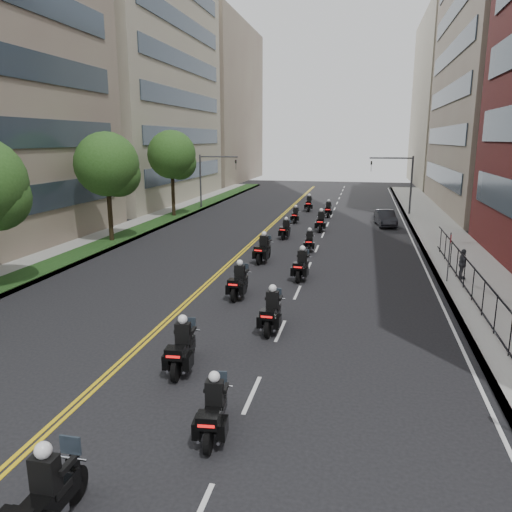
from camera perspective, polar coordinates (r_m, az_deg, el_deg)
The scene contains 26 objects.
ground at distance 12.12m, azimuth -22.80°, elevation -24.08°, with size 160.00×160.00×0.00m, color black.
sidewalk_right at distance 33.99m, azimuth 21.90°, elevation 0.24°, with size 4.00×90.00×0.15m, color gray.
sidewalk_left at distance 38.02m, azimuth -16.49°, elevation 1.95°, with size 4.00×90.00×0.15m, color gray.
grass_strip at distance 37.63m, azimuth -15.43°, elevation 2.05°, with size 2.00×90.00×0.04m, color #143513.
building_right_far at distance 87.29m, azimuth 23.22°, elevation 16.04°, with size 15.00×28.00×26.00m, color #B0A88E.
building_left_mid at distance 63.13m, azimuth -15.56°, elevation 21.75°, with size 16.11×28.00×34.00m.
building_left_far at distance 90.37m, azimuth -6.28°, elevation 16.86°, with size 16.00×28.00×26.00m, color #816C5E.
iron_fence at distance 21.26m, azimuth 25.09°, elevation -5.16°, with size 0.05×28.00×1.50m.
street_trees at distance 31.44m, azimuth -21.11°, elevation 8.67°, with size 4.40×38.40×7.98m.
traffic_signal_right at distance 49.95m, azimuth 16.27°, elevation 8.74°, with size 4.09×0.20×5.60m.
traffic_signal_left at distance 52.21m, azimuth -5.37°, elevation 9.37°, with size 4.09×0.20×5.60m.
motorcycle_0 at distance 10.77m, azimuth -23.17°, elevation -24.52°, with size 0.58×2.53×1.87m.
motorcycle_1 at distance 12.81m, azimuth -4.84°, elevation -17.30°, with size 0.63×2.25×1.66m.
motorcycle_2 at distance 16.13m, azimuth -8.42°, elevation -10.47°, with size 0.64×2.44×1.80m.
motorcycle_3 at distance 19.11m, azimuth 1.81°, elevation -6.50°, with size 0.56×2.42×1.78m.
motorcycle_4 at distance 23.02m, azimuth -1.95°, elevation -3.07°, with size 0.56×2.38×1.76m.
motorcycle_5 at distance 26.07m, azimuth 5.24°, elevation -1.16°, with size 0.63×2.40×1.77m.
motorcycle_6 at distance 29.61m, azimuth 0.84°, elevation 0.68°, with size 0.70×2.48×1.83m.
motorcycle_7 at distance 32.75m, azimuth 6.12°, elevation 1.62°, with size 0.52×2.07×1.53m.
motorcycle_8 at distance 36.78m, azimuth 3.40°, elevation 2.98°, with size 0.60×2.15×1.58m.
motorcycle_9 at distance 39.98m, azimuth 7.43°, elevation 3.85°, with size 0.56×2.45×1.81m.
motorcycle_10 at distance 43.86m, azimuth 4.54°, elevation 4.60°, with size 0.48×2.10×1.55m.
motorcycle_11 at distance 47.48m, azimuth 8.26°, elevation 5.22°, with size 0.51×2.24×1.65m.
motorcycle_12 at distance 51.21m, azimuth 6.07°, elevation 5.91°, with size 0.56×2.38×1.76m.
parked_sedan at distance 43.52m, azimuth 14.57°, elevation 4.22°, with size 1.40×4.01×1.32m, color black.
pedestrian_c at distance 27.59m, azimuth 22.54°, elevation -0.84°, with size 0.91×0.38×1.56m, color #3F4047.
Camera 1 is at (6.04, -7.71, 7.15)m, focal length 35.00 mm.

